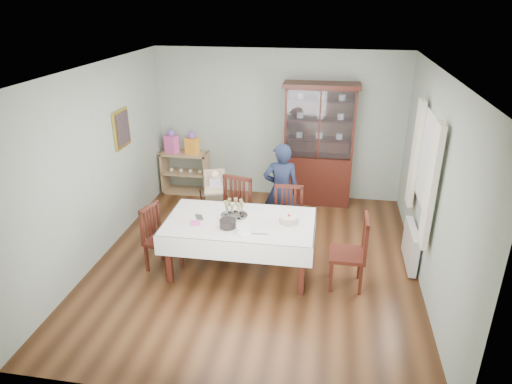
% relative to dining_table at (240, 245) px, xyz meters
% --- Properties ---
extents(floor, '(5.00, 5.00, 0.00)m').
position_rel_dining_table_xyz_m(floor, '(0.18, 0.22, -0.38)').
color(floor, '#593319').
rests_on(floor, ground).
extents(room_shell, '(5.00, 5.00, 5.00)m').
position_rel_dining_table_xyz_m(room_shell, '(0.18, 0.75, 1.32)').
color(room_shell, '#9EAA99').
rests_on(room_shell, floor).
extents(dining_table, '(2.01, 1.17, 0.76)m').
position_rel_dining_table_xyz_m(dining_table, '(0.00, 0.00, 0.00)').
color(dining_table, '#411810').
rests_on(dining_table, floor).
extents(china_cabinet, '(1.30, 0.48, 2.18)m').
position_rel_dining_table_xyz_m(china_cabinet, '(0.93, 2.48, 0.74)').
color(china_cabinet, '#411810').
rests_on(china_cabinet, floor).
extents(sideboard, '(0.90, 0.38, 0.80)m').
position_rel_dining_table_xyz_m(sideboard, '(-1.57, 2.50, 0.02)').
color(sideboard, tan).
rests_on(sideboard, floor).
extents(picture_frame, '(0.04, 0.48, 0.58)m').
position_rel_dining_table_xyz_m(picture_frame, '(-2.04, 1.02, 1.27)').
color(picture_frame, gold).
rests_on(picture_frame, room_shell).
extents(window, '(0.04, 1.02, 1.22)m').
position_rel_dining_table_xyz_m(window, '(2.40, 0.52, 1.17)').
color(window, white).
rests_on(window, room_shell).
extents(curtain_left, '(0.07, 0.30, 1.55)m').
position_rel_dining_table_xyz_m(curtain_left, '(2.34, -0.10, 1.07)').
color(curtain_left, silver).
rests_on(curtain_left, room_shell).
extents(curtain_right, '(0.07, 0.30, 1.55)m').
position_rel_dining_table_xyz_m(curtain_right, '(2.34, 1.14, 1.07)').
color(curtain_right, silver).
rests_on(curtain_right, room_shell).
extents(radiator, '(0.10, 0.80, 0.55)m').
position_rel_dining_table_xyz_m(radiator, '(2.34, 0.52, -0.08)').
color(radiator, white).
rests_on(radiator, floor).
extents(chair_far_left, '(0.58, 0.58, 1.07)m').
position_rel_dining_table_xyz_m(chair_far_left, '(-0.24, 0.60, -0.07)').
color(chair_far_left, '#411810').
rests_on(chair_far_left, floor).
extents(chair_far_right, '(0.45, 0.45, 0.98)m').
position_rel_dining_table_xyz_m(chair_far_right, '(0.58, 0.64, -0.09)').
color(chair_far_right, '#411810').
rests_on(chair_far_right, floor).
extents(chair_end_left, '(0.52, 0.52, 0.93)m').
position_rel_dining_table_xyz_m(chair_end_left, '(-1.07, -0.14, -0.11)').
color(chair_end_left, '#411810').
rests_on(chair_end_left, floor).
extents(chair_end_right, '(0.45, 0.45, 1.00)m').
position_rel_dining_table_xyz_m(chair_end_right, '(1.45, -0.14, -0.09)').
color(chair_end_right, '#411810').
rests_on(chair_end_right, floor).
extents(woman, '(0.61, 0.45, 1.51)m').
position_rel_dining_table_xyz_m(woman, '(0.42, 1.13, 0.37)').
color(woman, black).
rests_on(woman, floor).
extents(high_chair, '(0.56, 0.56, 1.01)m').
position_rel_dining_table_xyz_m(high_chair, '(-0.63, 1.14, 0.01)').
color(high_chair, black).
rests_on(high_chair, floor).
extents(champagne_tray, '(0.37, 0.37, 0.22)m').
position_rel_dining_table_xyz_m(champagne_tray, '(-0.10, 0.12, 0.45)').
color(champagne_tray, silver).
rests_on(champagne_tray, dining_table).
extents(birthday_cake, '(0.29, 0.29, 0.20)m').
position_rel_dining_table_xyz_m(birthday_cake, '(0.65, 0.03, 0.43)').
color(birthday_cake, white).
rests_on(birthday_cake, dining_table).
extents(plate_stack_dark, '(0.29, 0.29, 0.10)m').
position_rel_dining_table_xyz_m(plate_stack_dark, '(-0.12, -0.20, 0.43)').
color(plate_stack_dark, black).
rests_on(plate_stack_dark, dining_table).
extents(plate_stack_white, '(0.24, 0.24, 0.09)m').
position_rel_dining_table_xyz_m(plate_stack_white, '(0.12, -0.30, 0.42)').
color(plate_stack_white, white).
rests_on(plate_stack_white, dining_table).
extents(napkin_stack, '(0.17, 0.17, 0.02)m').
position_rel_dining_table_xyz_m(napkin_stack, '(-0.56, -0.18, 0.38)').
color(napkin_stack, '#EA56A6').
rests_on(napkin_stack, dining_table).
extents(cutlery, '(0.19, 0.21, 0.01)m').
position_rel_dining_table_xyz_m(cutlery, '(-0.60, -0.00, 0.38)').
color(cutlery, silver).
rests_on(cutlery, dining_table).
extents(cake_knife, '(0.26, 0.04, 0.01)m').
position_rel_dining_table_xyz_m(cake_knife, '(0.30, -0.33, 0.38)').
color(cake_knife, silver).
rests_on(cake_knife, dining_table).
extents(gift_bag_pink, '(0.28, 0.23, 0.45)m').
position_rel_dining_table_xyz_m(gift_bag_pink, '(-1.80, 2.48, 0.61)').
color(gift_bag_pink, '#EA56A6').
rests_on(gift_bag_pink, sideboard).
extents(gift_bag_orange, '(0.26, 0.22, 0.42)m').
position_rel_dining_table_xyz_m(gift_bag_orange, '(-1.41, 2.48, 0.60)').
color(gift_bag_orange, '#FC9D27').
rests_on(gift_bag_orange, sideboard).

